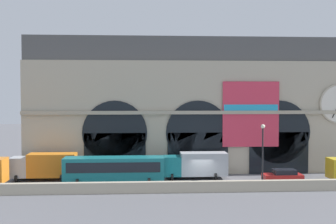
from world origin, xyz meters
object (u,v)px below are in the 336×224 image
Objects in this scene: bus_midwest at (114,169)px; box_truck_center at (196,164)px; box_truck_west at (45,166)px; street_lamp_quayside at (263,148)px; car_mideast at (283,176)px.

bus_midwest is 1.47× the size of box_truck_center.
box_truck_west is 1.09× the size of street_lamp_quayside.
street_lamp_quayside reaches higher than car_mideast.
box_truck_west is at bearing 165.13° from street_lamp_quayside.
box_truck_center is 1.09× the size of street_lamp_quayside.
street_lamp_quayside is at bearing -44.57° from box_truck_center.
box_truck_center reaches higher than bus_midwest.
bus_midwest reaches higher than car_mideast.
street_lamp_quayside is (24.07, -6.39, 2.71)m from box_truck_west.
box_truck_west is 17.84m from box_truck_center.
car_mideast is at bearing -17.42° from box_truck_center.
box_truck_center is at bearing 162.58° from car_mideast.
bus_midwest is at bearing -21.20° from box_truck_west.
box_truck_west reaches higher than bus_midwest.
box_truck_west is at bearing 179.21° from box_truck_center.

